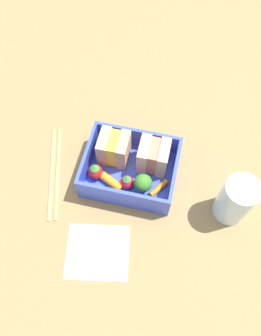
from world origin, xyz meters
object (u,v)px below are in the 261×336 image
object	(u,v)px
broccoli_floret	(143,183)
chopstick_pair	(54,171)
strawberry_left	(125,182)
strawberry_far_left	(95,172)
drinking_glass	(236,200)
sandwich_left	(114,148)
sandwich_center_left	(154,156)
carrot_stick_far_left	(159,188)
folded_napkin	(97,252)
carrot_stick_left	(111,182)

from	to	relation	value
broccoli_floret	chopstick_pair	bearing A→B (deg)	179.01
strawberry_left	broccoli_floret	world-z (taller)	broccoli_floret
strawberry_far_left	strawberry_left	distance (cm)	5.69
strawberry_left	drinking_glass	distance (cm)	18.96
sandwich_left	sandwich_center_left	bearing A→B (deg)	0.00
sandwich_left	broccoli_floret	bearing A→B (deg)	-40.16
carrot_stick_far_left	folded_napkin	xyz separation A→B (cm)	(-7.86, -13.05, -1.54)
carrot_stick_far_left	strawberry_left	bearing A→B (deg)	-175.15
strawberry_far_left	strawberry_left	xyz separation A→B (cm)	(5.65, -0.69, -0.12)
chopstick_pair	carrot_stick_far_left	bearing A→B (deg)	1.14
broccoli_floret	sandwich_center_left	bearing A→B (deg)	82.20
strawberry_far_left	broccoli_floret	xyz separation A→B (cm)	(8.87, -0.87, 1.19)
sandwich_left	carrot_stick_left	size ratio (longest dim) A/B	1.33
carrot_stick_far_left	chopstick_pair	xyz separation A→B (cm)	(-19.79, -0.39, -1.39)
carrot_stick_left	strawberry_left	xyz separation A→B (cm)	(2.45, 0.32, 0.58)
carrot_stick_left	chopstick_pair	distance (cm)	11.43
chopstick_pair	folded_napkin	distance (cm)	17.40
carrot_stick_left	carrot_stick_far_left	size ratio (longest dim) A/B	1.12
strawberry_far_left	drinking_glass	world-z (taller)	drinking_glass
carrot_stick_left	broccoli_floret	distance (cm)	5.98
strawberry_left	sandwich_left	bearing A→B (deg)	121.81
sandwich_left	carrot_stick_far_left	world-z (taller)	sandwich_left
strawberry_left	carrot_stick_left	bearing A→B (deg)	-172.56
broccoli_floret	carrot_stick_far_left	size ratio (longest dim) A/B	1.09
sandwich_left	carrot_stick_left	xyz separation A→B (cm)	(0.86, -5.67, -2.20)
drinking_glass	folded_napkin	xyz separation A→B (cm)	(-20.65, -12.37, -4.55)
strawberry_left	broccoli_floret	bearing A→B (deg)	-3.10
drinking_glass	chopstick_pair	bearing A→B (deg)	179.50
carrot_stick_left	sandwich_left	bearing A→B (deg)	98.68
carrot_stick_left	broccoli_floret	xyz separation A→B (cm)	(5.68, 0.15, 1.88)
sandwich_left	drinking_glass	bearing A→B (deg)	-13.97
sandwich_left	strawberry_far_left	world-z (taller)	sandwich_left
strawberry_left	chopstick_pair	world-z (taller)	strawberry_left
carrot_stick_far_left	drinking_glass	bearing A→B (deg)	-3.03
sandwich_center_left	folded_napkin	xyz separation A→B (cm)	(-5.80, -17.88, -3.98)
carrot_stick_far_left	folded_napkin	bearing A→B (deg)	-121.06
strawberry_far_left	drinking_glass	size ratio (longest dim) A/B	0.35
broccoli_floret	folded_napkin	world-z (taller)	broccoli_floret
sandwich_center_left	broccoli_floret	distance (cm)	5.58
sandwich_left	strawberry_far_left	size ratio (longest dim) A/B	1.80
carrot_stick_left	drinking_glass	bearing A→B (deg)	0.42
carrot_stick_left	broccoli_floret	size ratio (longest dim) A/B	1.02
sandwich_center_left	carrot_stick_far_left	distance (cm)	5.79
sandwich_left	strawberry_far_left	xyz separation A→B (cm)	(-2.33, -4.66, -1.50)
sandwich_center_left	strawberry_far_left	size ratio (longest dim) A/B	1.80
strawberry_left	chopstick_pair	distance (cm)	13.93
sandwich_left	strawberry_left	world-z (taller)	sandwich_left
carrot_stick_far_left	drinking_glass	distance (cm)	13.16
strawberry_left	carrot_stick_far_left	distance (cm)	6.12
strawberry_left	drinking_glass	bearing A→B (deg)	-0.50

